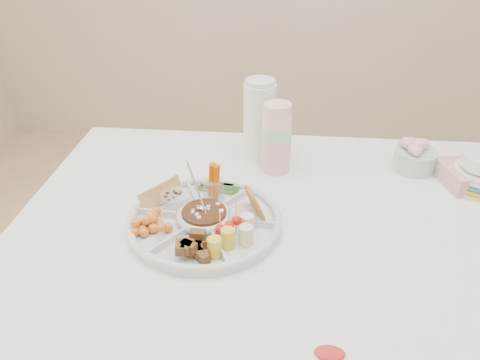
{
  "coord_description": "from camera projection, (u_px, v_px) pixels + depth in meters",
  "views": [
    {
      "loc": [
        -0.09,
        -0.97,
        1.47
      ],
      "look_at": [
        -0.19,
        0.07,
        0.84
      ],
      "focal_mm": 35.0,
      "sensor_mm": 36.0,
      "label": 1
    }
  ],
  "objects": [
    {
      "name": "dining_table",
      "position": [
        301.0,
        326.0,
        1.38
      ],
      "size": [
        1.52,
        1.02,
        0.76
      ],
      "primitive_type": "cube",
      "color": "white",
      "rests_on": "floor"
    },
    {
      "name": "party_tray",
      "position": [
        204.0,
        219.0,
        1.17
      ],
      "size": [
        0.41,
        0.41,
        0.04
      ],
      "primitive_type": "cylinder",
      "rotation": [
        0.0,
        0.0,
        -0.09
      ],
      "color": "silver",
      "rests_on": "dining_table"
    },
    {
      "name": "bean_dip",
      "position": [
        204.0,
        216.0,
        1.16
      ],
      "size": [
        0.12,
        0.12,
        0.04
      ],
      "primitive_type": "cylinder",
      "rotation": [
        0.0,
        0.0,
        -0.09
      ],
      "color": "#4E2518",
      "rests_on": "party_tray"
    },
    {
      "name": "tortillas",
      "position": [
        253.0,
        202.0,
        1.19
      ],
      "size": [
        0.12,
        0.12,
        0.07
      ],
      "primitive_type": null,
      "rotation": [
        0.0,
        0.0,
        -0.09
      ],
      "color": "#AD742C",
      "rests_on": "party_tray"
    },
    {
      "name": "carrot_cucumber",
      "position": [
        216.0,
        178.0,
        1.25
      ],
      "size": [
        0.12,
        0.12,
        0.1
      ],
      "primitive_type": null,
      "rotation": [
        0.0,
        0.0,
        -0.09
      ],
      "color": "#D25C00",
      "rests_on": "party_tray"
    },
    {
      "name": "pita_raisins",
      "position": [
        169.0,
        193.0,
        1.23
      ],
      "size": [
        0.12,
        0.12,
        0.06
      ],
      "primitive_type": null,
      "rotation": [
        0.0,
        0.0,
        -0.09
      ],
      "color": "tan",
      "rests_on": "party_tray"
    },
    {
      "name": "cherries",
      "position": [
        152.0,
        225.0,
        1.12
      ],
      "size": [
        0.11,
        0.11,
        0.04
      ],
      "primitive_type": null,
      "rotation": [
        0.0,
        0.0,
        -0.09
      ],
      "color": "orange",
      "rests_on": "party_tray"
    },
    {
      "name": "granola_chunks",
      "position": [
        190.0,
        247.0,
        1.05
      ],
      "size": [
        0.1,
        0.1,
        0.04
      ],
      "primitive_type": null,
      "rotation": [
        0.0,
        0.0,
        -0.09
      ],
      "color": "brown",
      "rests_on": "party_tray"
    },
    {
      "name": "banana_tomato",
      "position": [
        244.0,
        227.0,
        1.07
      ],
      "size": [
        0.11,
        0.11,
        0.09
      ],
      "primitive_type": null,
      "rotation": [
        0.0,
        0.0,
        -0.09
      ],
      "color": "#FFEB7A",
      "rests_on": "party_tray"
    },
    {
      "name": "cup_stack",
      "position": [
        276.0,
        132.0,
        1.36
      ],
      "size": [
        0.11,
        0.11,
        0.25
      ],
      "primitive_type": "cylinder",
      "rotation": [
        0.0,
        0.0,
        -0.23
      ],
      "color": "white",
      "rests_on": "dining_table"
    },
    {
      "name": "thermos",
      "position": [
        259.0,
        119.0,
        1.43
      ],
      "size": [
        0.12,
        0.12,
        0.26
      ],
      "primitive_type": "cylinder",
      "rotation": [
        0.0,
        0.0,
        -0.2
      ],
      "color": "white",
      "rests_on": "dining_table"
    },
    {
      "name": "flower_bowl",
      "position": [
        416.0,
        155.0,
        1.4
      ],
      "size": [
        0.16,
        0.16,
        0.09
      ],
      "primitive_type": "cylinder",
      "rotation": [
        0.0,
        0.0,
        -0.3
      ],
      "color": "#A3D5B1",
      "rests_on": "dining_table"
    },
    {
      "name": "napkin_stack",
      "position": [
        471.0,
        175.0,
        1.34
      ],
      "size": [
        0.19,
        0.18,
        0.05
      ],
      "primitive_type": "cube",
      "rotation": [
        0.0,
        0.0,
        0.27
      ],
      "color": "#C89598",
      "rests_on": "dining_table"
    },
    {
      "name": "placemat",
      "position": [
        313.0,
        354.0,
        0.84
      ],
      "size": [
        0.28,
        0.11,
        0.01
      ],
      "primitive_type": "cube",
      "rotation": [
        0.0,
        0.0,
        0.06
      ],
      "color": "white",
      "rests_on": "dining_table"
    }
  ]
}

